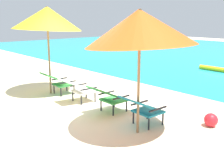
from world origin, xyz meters
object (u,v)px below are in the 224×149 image
object	(u,v)px
lounge_chair_near_right	(108,96)
beach_ball	(211,120)
swim_buoy	(218,69)
lounge_chair_far_left	(58,81)
lounge_chair_far_right	(142,107)
beach_umbrella_right	(140,27)
beach_umbrella_left	(47,18)
lounge_chair_near_left	(78,88)

from	to	relation	value
lounge_chair_near_right	beach_ball	distance (m)	2.27
swim_buoy	lounge_chair_far_left	size ratio (longest dim) A/B	1.76
lounge_chair_far_left	swim_buoy	bearing A→B (deg)	78.52
lounge_chair_far_right	beach_ball	bearing A→B (deg)	47.66
lounge_chair_near_right	lounge_chair_far_right	world-z (taller)	same
lounge_chair_far_left	beach_ball	distance (m)	4.25
swim_buoy	lounge_chair_far_right	distance (m)	6.87
swim_buoy	lounge_chair_far_right	xyz separation A→B (m)	(1.80, -6.63, 0.31)
beach_umbrella_right	lounge_chair_far_left	bearing A→B (deg)	176.17
beach_umbrella_left	lounge_chair_far_left	bearing A→B (deg)	17.82
lounge_chair_far_left	beach_umbrella_right	distance (m)	3.68
lounge_chair_near_right	lounge_chair_far_right	size ratio (longest dim) A/B	0.98
lounge_chair_far_right	beach_ball	size ratio (longest dim) A/B	3.21
swim_buoy	lounge_chair_far_left	world-z (taller)	lounge_chair_far_left
lounge_chair_far_right	beach_ball	xyz separation A→B (m)	(0.94, 1.03, -0.26)
lounge_chair_near_left	lounge_chair_near_right	bearing A→B (deg)	4.18
lounge_chair_far_left	lounge_chair_near_right	distance (m)	2.09
swim_buoy	lounge_chair_near_left	size ratio (longest dim) A/B	1.76
swim_buoy	lounge_chair_far_left	distance (m)	6.85
lounge_chair_far_right	beach_ball	world-z (taller)	lounge_chair_far_right
swim_buoy	beach_ball	world-z (taller)	beach_ball
swim_buoy	beach_umbrella_left	distance (m)	7.29
beach_umbrella_right	swim_buoy	bearing A→B (deg)	105.73
swim_buoy	beach_ball	bearing A→B (deg)	-63.92
lounge_chair_far_left	lounge_chair_near_left	distance (m)	0.99
lounge_chair_far_right	beach_umbrella_left	distance (m)	3.87
beach_umbrella_right	lounge_chair_near_right	bearing A→B (deg)	166.16
lounge_chair_near_right	beach_ball	world-z (taller)	lounge_chair_near_right
lounge_chair_far_left	beach_umbrella_left	bearing A→B (deg)	-162.18
lounge_chair_near_left	beach_umbrella_left	size ratio (longest dim) A/B	0.36
swim_buoy	lounge_chair_near_left	distance (m)	6.72
lounge_chair_near_left	beach_ball	xyz separation A→B (m)	(3.11, 1.11, -0.26)
lounge_chair_far_left	beach_umbrella_right	world-z (taller)	beach_umbrella_right
swim_buoy	beach_umbrella_right	size ratio (longest dim) A/B	0.66
lounge_chair_far_left	beach_umbrella_left	xyz separation A→B (m)	(-0.29, -0.09, 1.76)
lounge_chair_near_right	beach_umbrella_right	distance (m)	2.03
beach_umbrella_left	swim_buoy	bearing A→B (deg)	76.35
beach_umbrella_right	beach_ball	bearing A→B (deg)	59.37
lounge_chair_far_right	beach_umbrella_left	size ratio (longest dim) A/B	0.35
lounge_chair_far_left	lounge_chair_far_right	xyz separation A→B (m)	(3.16, 0.08, 0.00)
lounge_chair_far_right	beach_umbrella_left	world-z (taller)	beach_umbrella_left
lounge_chair_far_right	lounge_chair_far_left	bearing A→B (deg)	-178.64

